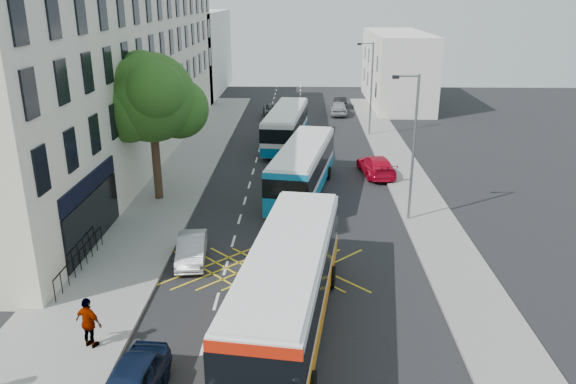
# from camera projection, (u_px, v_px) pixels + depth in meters

# --- Properties ---
(ground) EXTENTS (120.00, 120.00, 0.00)m
(ground) POSITION_uv_depth(u_px,v_px,m) (292.00, 345.00, 20.37)
(ground) COLOR black
(ground) RESTS_ON ground
(pavement_left) EXTENTS (5.00, 70.00, 0.15)m
(pavement_left) POSITION_uv_depth(u_px,v_px,m) (159.00, 199.00, 34.69)
(pavement_left) COLOR gray
(pavement_left) RESTS_ON ground
(pavement_right) EXTENTS (3.00, 70.00, 0.15)m
(pavement_right) POSITION_uv_depth(u_px,v_px,m) (419.00, 201.00, 34.29)
(pavement_right) COLOR gray
(pavement_right) RESTS_ON ground
(terrace_main) EXTENTS (8.30, 45.00, 13.50)m
(terrace_main) POSITION_uv_depth(u_px,v_px,m) (110.00, 69.00, 41.53)
(terrace_main) COLOR #ECE2C5
(terrace_main) RESTS_ON ground
(terrace_far) EXTENTS (8.00, 20.00, 10.00)m
(terrace_far) POSITION_uv_depth(u_px,v_px,m) (190.00, 53.00, 70.87)
(terrace_far) COLOR silver
(terrace_far) RESTS_ON ground
(building_right) EXTENTS (6.00, 18.00, 8.00)m
(building_right) POSITION_uv_depth(u_px,v_px,m) (397.00, 68.00, 63.98)
(building_right) COLOR silver
(building_right) RESTS_ON ground
(street_tree) EXTENTS (6.30, 5.70, 8.80)m
(street_tree) POSITION_uv_depth(u_px,v_px,m) (151.00, 99.00, 32.58)
(street_tree) COLOR #382619
(street_tree) RESTS_ON pavement_left
(lamp_near) EXTENTS (1.45, 0.15, 8.00)m
(lamp_near) POSITION_uv_depth(u_px,v_px,m) (412.00, 141.00, 29.98)
(lamp_near) COLOR slate
(lamp_near) RESTS_ON pavement_right
(lamp_far) EXTENTS (1.45, 0.15, 8.00)m
(lamp_far) POSITION_uv_depth(u_px,v_px,m) (370.00, 84.00, 48.82)
(lamp_far) COLOR slate
(lamp_far) RESTS_ON pavement_right
(railings) EXTENTS (0.08, 5.60, 1.14)m
(railings) POSITION_uv_depth(u_px,v_px,m) (80.00, 259.00, 25.36)
(railings) COLOR black
(railings) RESTS_ON pavement_left
(bus_near) EXTENTS (4.37, 12.25, 3.37)m
(bus_near) POSITION_uv_depth(u_px,v_px,m) (288.00, 285.00, 20.99)
(bus_near) COLOR silver
(bus_near) RESTS_ON ground
(bus_mid) EXTENTS (4.43, 11.38, 3.12)m
(bus_mid) POSITION_uv_depth(u_px,v_px,m) (303.00, 168.00, 35.46)
(bus_mid) COLOR silver
(bus_mid) RESTS_ON ground
(bus_far) EXTENTS (3.68, 11.19, 3.09)m
(bus_far) POSITION_uv_depth(u_px,v_px,m) (286.00, 126.00, 46.77)
(bus_far) COLOR silver
(bus_far) RESTS_ON ground
(parked_car_silver) EXTENTS (1.70, 3.83, 1.22)m
(parked_car_silver) POSITION_uv_depth(u_px,v_px,m) (192.00, 249.00, 26.61)
(parked_car_silver) COLOR #ABAEB3
(parked_car_silver) RESTS_ON ground
(red_hatchback) EXTENTS (2.60, 5.04, 1.40)m
(red_hatchback) POSITION_uv_depth(u_px,v_px,m) (376.00, 166.00, 39.22)
(red_hatchback) COLOR red
(red_hatchback) RESTS_ON ground
(distant_car_grey) EXTENTS (2.65, 4.91, 1.31)m
(distant_car_grey) POSITION_uv_depth(u_px,v_px,m) (274.00, 111.00, 57.73)
(distant_car_grey) COLOR #3F4246
(distant_car_grey) RESTS_ON ground
(distant_car_silver) EXTENTS (1.76, 4.31, 1.46)m
(distant_car_silver) POSITION_uv_depth(u_px,v_px,m) (338.00, 108.00, 58.84)
(distant_car_silver) COLOR #95989C
(distant_car_silver) RESTS_ON ground
(distant_car_dark) EXTENTS (1.31, 3.68, 1.21)m
(distant_car_dark) POSITION_uv_depth(u_px,v_px,m) (340.00, 102.00, 62.89)
(distant_car_dark) COLOR black
(distant_car_dark) RESTS_ON ground
(pedestrian_far) EXTENTS (1.22, 0.88, 1.92)m
(pedestrian_far) POSITION_uv_depth(u_px,v_px,m) (89.00, 323.00, 19.75)
(pedestrian_far) COLOR gray
(pedestrian_far) RESTS_ON pavement_left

